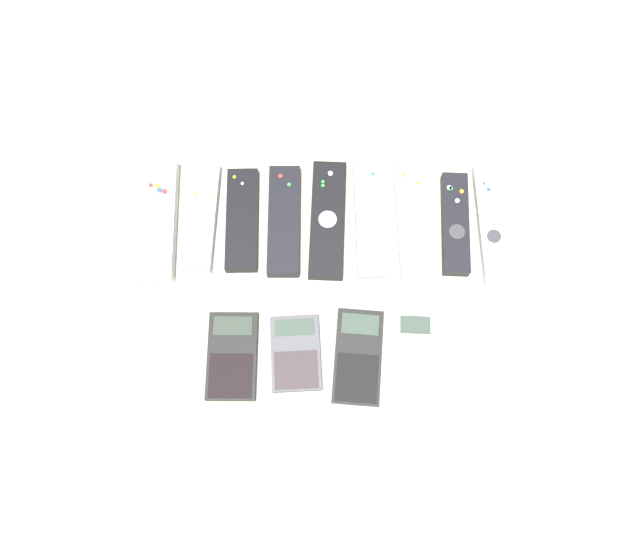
{
  "coord_description": "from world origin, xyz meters",
  "views": [
    {
      "loc": [
        0.0,
        -0.27,
        1.0
      ],
      "look_at": [
        0.0,
        0.03,
        0.01
      ],
      "focal_mm": 35.0,
      "sensor_mm": 36.0,
      "label": 1
    }
  ],
  "objects_px": {
    "calculator_0": "(230,356)",
    "remote_8": "(489,224)",
    "remote_6": "(412,219)",
    "remote_4": "(326,220)",
    "calculator_2": "(356,357)",
    "remote_1": "(200,218)",
    "calculator_1": "(294,353)",
    "remote_5": "(369,220)",
    "remote_7": "(453,224)",
    "remote_2": "(240,220)",
    "remote_3": "(282,221)",
    "remote_0": "(156,221)",
    "calculator_3": "(413,354)"
  },
  "relations": [
    {
      "from": "remote_4",
      "to": "calculator_3",
      "type": "bearing_deg",
      "value": -56.46
    },
    {
      "from": "remote_8",
      "to": "calculator_3",
      "type": "distance_m",
      "value": 0.26
    },
    {
      "from": "remote_2",
      "to": "calculator_2",
      "type": "relative_size",
      "value": 1.18
    },
    {
      "from": "remote_0",
      "to": "remote_6",
      "type": "distance_m",
      "value": 0.44
    },
    {
      "from": "remote_3",
      "to": "remote_1",
      "type": "bearing_deg",
      "value": 177.18
    },
    {
      "from": "remote_0",
      "to": "remote_4",
      "type": "relative_size",
      "value": 1.0
    },
    {
      "from": "remote_5",
      "to": "remote_8",
      "type": "distance_m",
      "value": 0.2
    },
    {
      "from": "remote_3",
      "to": "calculator_3",
      "type": "relative_size",
      "value": 1.44
    },
    {
      "from": "remote_7",
      "to": "remote_2",
      "type": "bearing_deg",
      "value": -178.98
    },
    {
      "from": "calculator_0",
      "to": "calculator_3",
      "type": "distance_m",
      "value": 0.29
    },
    {
      "from": "remote_5",
      "to": "calculator_0",
      "type": "xyz_separation_m",
      "value": [
        -0.22,
        -0.24,
        -0.0
      ]
    },
    {
      "from": "remote_0",
      "to": "remote_4",
      "type": "height_order",
      "value": "remote_0"
    },
    {
      "from": "remote_6",
      "to": "remote_8",
      "type": "bearing_deg",
      "value": -5.55
    },
    {
      "from": "remote_8",
      "to": "calculator_2",
      "type": "relative_size",
      "value": 1.36
    },
    {
      "from": "remote_0",
      "to": "remote_6",
      "type": "xyz_separation_m",
      "value": [
        0.44,
        0.01,
        -0.0
      ]
    },
    {
      "from": "remote_3",
      "to": "calculator_0",
      "type": "xyz_separation_m",
      "value": [
        -0.08,
        -0.23,
        -0.0
      ]
    },
    {
      "from": "remote_1",
      "to": "calculator_2",
      "type": "height_order",
      "value": "remote_1"
    },
    {
      "from": "remote_0",
      "to": "remote_7",
      "type": "distance_m",
      "value": 0.5
    },
    {
      "from": "remote_1",
      "to": "remote_6",
      "type": "xyz_separation_m",
      "value": [
        0.36,
        0.0,
        -0.0
      ]
    },
    {
      "from": "calculator_2",
      "to": "remote_1",
      "type": "bearing_deg",
      "value": 142.37
    },
    {
      "from": "remote_4",
      "to": "remote_7",
      "type": "xyz_separation_m",
      "value": [
        0.22,
        -0.01,
        0.0
      ]
    },
    {
      "from": "remote_2",
      "to": "calculator_1",
      "type": "bearing_deg",
      "value": -68.6
    },
    {
      "from": "remote_0",
      "to": "remote_7",
      "type": "relative_size",
      "value": 1.18
    },
    {
      "from": "remote_2",
      "to": "calculator_0",
      "type": "bearing_deg",
      "value": -92.7
    },
    {
      "from": "remote_1",
      "to": "calculator_1",
      "type": "relative_size",
      "value": 1.55
    },
    {
      "from": "remote_4",
      "to": "calculator_1",
      "type": "relative_size",
      "value": 1.7
    },
    {
      "from": "remote_2",
      "to": "calculator_0",
      "type": "xyz_separation_m",
      "value": [
        -0.0,
        -0.23,
        -0.0
      ]
    },
    {
      "from": "remote_7",
      "to": "calculator_0",
      "type": "distance_m",
      "value": 0.43
    },
    {
      "from": "remote_8",
      "to": "remote_6",
      "type": "bearing_deg",
      "value": 174.51
    },
    {
      "from": "calculator_1",
      "to": "calculator_0",
      "type": "bearing_deg",
      "value": 179.74
    },
    {
      "from": "remote_6",
      "to": "calculator_0",
      "type": "distance_m",
      "value": 0.38
    },
    {
      "from": "remote_1",
      "to": "calculator_1",
      "type": "xyz_separation_m",
      "value": [
        0.17,
        -0.23,
        -0.0
      ]
    },
    {
      "from": "remote_7",
      "to": "calculator_2",
      "type": "bearing_deg",
      "value": -124.4
    },
    {
      "from": "remote_3",
      "to": "calculator_3",
      "type": "distance_m",
      "value": 0.31
    },
    {
      "from": "remote_3",
      "to": "remote_4",
      "type": "height_order",
      "value": "remote_3"
    },
    {
      "from": "calculator_0",
      "to": "calculator_2",
      "type": "relative_size",
      "value": 0.9
    },
    {
      "from": "remote_5",
      "to": "calculator_2",
      "type": "xyz_separation_m",
      "value": [
        -0.02,
        -0.23,
        -0.0
      ]
    },
    {
      "from": "calculator_0",
      "to": "remote_8",
      "type": "bearing_deg",
      "value": 27.92
    },
    {
      "from": "remote_5",
      "to": "remote_7",
      "type": "distance_m",
      "value": 0.14
    },
    {
      "from": "remote_5",
      "to": "remote_7",
      "type": "xyz_separation_m",
      "value": [
        0.14,
        -0.01,
        0.0
      ]
    },
    {
      "from": "calculator_0",
      "to": "calculator_3",
      "type": "height_order",
      "value": "calculator_0"
    },
    {
      "from": "remote_2",
      "to": "remote_5",
      "type": "height_order",
      "value": "same"
    },
    {
      "from": "calculator_1",
      "to": "remote_1",
      "type": "bearing_deg",
      "value": 122.11
    },
    {
      "from": "remote_5",
      "to": "remote_6",
      "type": "xyz_separation_m",
      "value": [
        0.07,
        0.0,
        -0.0
      ]
    },
    {
      "from": "remote_6",
      "to": "calculator_3",
      "type": "bearing_deg",
      "value": -93.54
    },
    {
      "from": "remote_6",
      "to": "remote_4",
      "type": "bearing_deg",
      "value": 179.08
    },
    {
      "from": "calculator_2",
      "to": "calculator_3",
      "type": "height_order",
      "value": "calculator_2"
    },
    {
      "from": "remote_8",
      "to": "calculator_0",
      "type": "bearing_deg",
      "value": -153.77
    },
    {
      "from": "remote_2",
      "to": "calculator_3",
      "type": "xyz_separation_m",
      "value": [
        0.29,
        -0.23,
        -0.0
      ]
    },
    {
      "from": "remote_1",
      "to": "remote_3",
      "type": "relative_size",
      "value": 0.99
    }
  ]
}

